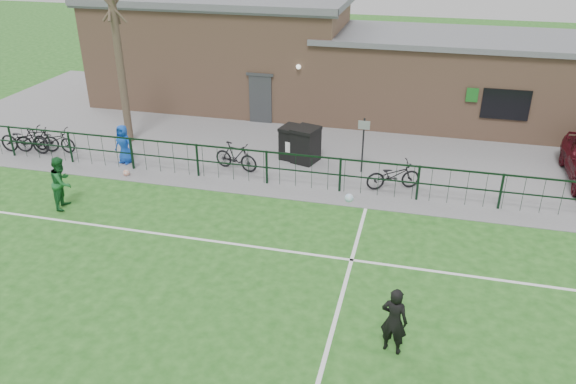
% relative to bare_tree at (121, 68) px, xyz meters
% --- Properties ---
extents(ground, '(90.00, 90.00, 0.00)m').
position_rel_bare_tree_xyz_m(ground, '(8.00, -10.50, -3.00)').
color(ground, '#1E5318').
rests_on(ground, ground).
extents(paving_strip, '(34.00, 13.00, 0.02)m').
position_rel_bare_tree_xyz_m(paving_strip, '(8.00, 3.00, -2.99)').
color(paving_strip, slate).
rests_on(paving_strip, ground).
extents(pitch_line_touch, '(28.00, 0.10, 0.01)m').
position_rel_bare_tree_xyz_m(pitch_line_touch, '(8.00, -2.70, -3.00)').
color(pitch_line_touch, white).
rests_on(pitch_line_touch, ground).
extents(pitch_line_mid, '(28.00, 0.10, 0.01)m').
position_rel_bare_tree_xyz_m(pitch_line_mid, '(8.00, -6.50, -3.00)').
color(pitch_line_mid, white).
rests_on(pitch_line_mid, ground).
extents(pitch_line_perp, '(0.10, 16.00, 0.01)m').
position_rel_bare_tree_xyz_m(pitch_line_perp, '(10.00, -10.50, -3.00)').
color(pitch_line_perp, white).
rests_on(pitch_line_perp, ground).
extents(perimeter_fence, '(28.00, 0.10, 1.20)m').
position_rel_bare_tree_xyz_m(perimeter_fence, '(8.00, -2.50, -2.40)').
color(perimeter_fence, black).
rests_on(perimeter_fence, ground).
extents(bare_tree, '(0.30, 0.30, 6.00)m').
position_rel_bare_tree_xyz_m(bare_tree, '(0.00, 0.00, 0.00)').
color(bare_tree, '#46372B').
rests_on(bare_tree, ground).
extents(wheelie_bin_left, '(1.04, 1.12, 1.23)m').
position_rel_bare_tree_xyz_m(wheelie_bin_left, '(7.37, -0.32, -2.37)').
color(wheelie_bin_left, black).
rests_on(wheelie_bin_left, paving_strip).
extents(wheelie_bin_right, '(0.94, 1.01, 1.15)m').
position_rel_bare_tree_xyz_m(wheelie_bin_right, '(6.82, -0.12, -2.40)').
color(wheelie_bin_right, black).
rests_on(wheelie_bin_right, paving_strip).
extents(sign_post, '(0.07, 0.07, 2.00)m').
position_rel_bare_tree_xyz_m(sign_post, '(9.50, -0.77, -1.98)').
color(sign_post, black).
rests_on(sign_post, paving_strip).
extents(bicycle_a, '(2.05, 0.83, 1.05)m').
position_rel_bare_tree_xyz_m(bicycle_a, '(-3.24, -2.11, -2.45)').
color(bicycle_a, black).
rests_on(bicycle_a, paving_strip).
extents(bicycle_b, '(1.72, 0.87, 1.00)m').
position_rel_bare_tree_xyz_m(bicycle_b, '(-2.82, -1.95, -2.48)').
color(bicycle_b, black).
rests_on(bicycle_b, paving_strip).
extents(bicycle_c, '(1.80, 0.63, 0.94)m').
position_rel_bare_tree_xyz_m(bicycle_c, '(-2.23, -1.74, -2.51)').
color(bicycle_c, black).
rests_on(bicycle_c, paving_strip).
extents(bicycle_d, '(1.77, 0.85, 1.02)m').
position_rel_bare_tree_xyz_m(bicycle_d, '(5.12, -1.67, -2.47)').
color(bicycle_d, black).
rests_on(bicycle_d, paving_strip).
extents(bicycle_e, '(1.92, 1.29, 0.96)m').
position_rel_bare_tree_xyz_m(bicycle_e, '(10.68, -1.86, -2.50)').
color(bicycle_e, black).
rests_on(bicycle_e, paving_strip).
extents(spectator_child, '(0.78, 0.59, 1.44)m').
position_rel_bare_tree_xyz_m(spectator_child, '(0.94, -2.06, -2.26)').
color(spectator_child, blue).
rests_on(spectator_child, paving_strip).
extents(goalkeeper_kick, '(1.85, 3.21, 2.12)m').
position_rel_bare_tree_xyz_m(goalkeeper_kick, '(11.27, -9.62, -2.18)').
color(goalkeeper_kick, black).
rests_on(goalkeeper_kick, ground).
extents(outfield_player, '(0.79, 0.93, 1.68)m').
position_rel_bare_tree_xyz_m(outfield_player, '(0.84, -5.66, -2.16)').
color(outfield_player, '#1C632C').
rests_on(outfield_player, ground).
extents(ball_ground, '(0.23, 0.23, 0.23)m').
position_rel_bare_tree_xyz_m(ball_ground, '(1.54, -3.10, -2.89)').
color(ball_ground, silver).
rests_on(ball_ground, ground).
extents(clubhouse, '(24.25, 5.40, 4.96)m').
position_rel_bare_tree_xyz_m(clubhouse, '(7.12, 6.00, -0.78)').
color(clubhouse, '#A3775B').
rests_on(clubhouse, ground).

